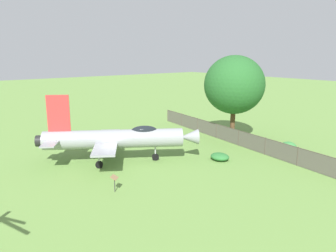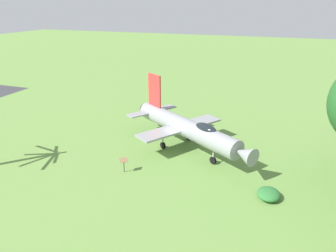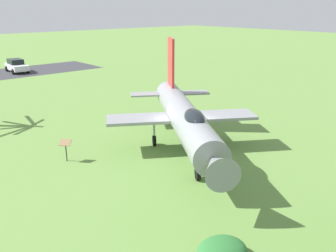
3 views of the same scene
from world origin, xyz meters
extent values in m
plane|color=#668E42|center=(0.00, 0.00, 0.00)|extent=(200.00, 200.00, 0.00)
cylinder|color=gray|center=(0.00, 0.00, 2.01)|extent=(7.50, 10.62, 1.57)
cone|color=gray|center=(-3.41, -5.40, 2.01)|extent=(1.98, 2.06, 1.33)
cylinder|color=black|center=(3.22, 5.10, 2.01)|extent=(1.12, 1.01, 0.94)
ellipsoid|color=black|center=(-1.36, -2.15, 2.68)|extent=(1.94, 2.34, 0.84)
cube|color=red|center=(2.35, 3.72, 4.29)|extent=(1.08, 1.60, 2.99)
cube|color=gray|center=(2.38, -0.82, 1.81)|extent=(3.77, 3.29, 0.16)
cube|color=gray|center=(-1.76, 1.80, 1.81)|extent=(3.77, 3.29, 0.16)
cube|color=gray|center=(4.02, 3.21, 2.17)|extent=(2.11, 1.89, 0.10)
cube|color=gray|center=(1.17, 5.01, 2.17)|extent=(2.11, 1.89, 0.10)
cylinder|color=#A5A8AD|center=(-1.85, -2.93, 1.08)|extent=(0.12, 0.12, 1.55)
cylinder|color=black|center=(-1.85, -2.93, 0.30)|extent=(0.47, 0.60, 0.60)
cylinder|color=#A5A8AD|center=(1.87, 0.19, 1.08)|extent=(0.12, 0.12, 1.55)
cylinder|color=black|center=(1.87, 0.19, 0.30)|extent=(0.47, 0.60, 0.60)
cylinder|color=#A5A8AD|center=(-0.64, 1.77, 1.08)|extent=(0.12, 0.12, 1.55)
cylinder|color=black|center=(-0.64, 1.77, 0.30)|extent=(0.47, 0.60, 0.60)
ellipsoid|color=#2D7033|center=(-5.25, -7.36, 0.31)|extent=(1.69, 1.47, 0.62)
cylinder|color=#333333|center=(-5.45, 3.04, 0.45)|extent=(0.06, 0.06, 0.90)
cube|color=olive|center=(-5.45, 3.04, 1.02)|extent=(0.69, 0.71, 0.25)
camera|label=1|loc=(-23.53, 12.75, 9.02)|focal=34.69mm
camera|label=2|loc=(-23.82, -7.20, 11.93)|focal=33.66mm
camera|label=3|loc=(-12.77, -13.42, 7.63)|focal=38.54mm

